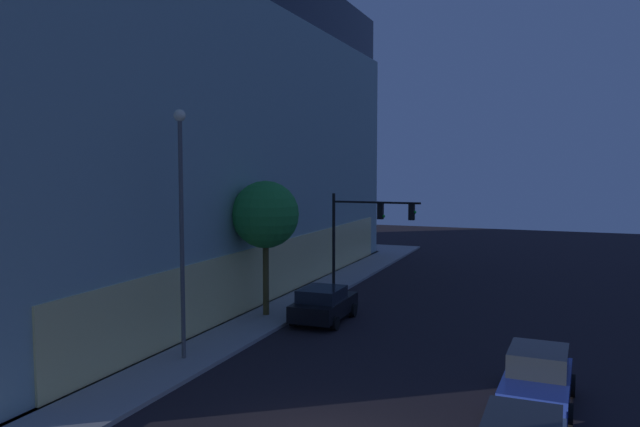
# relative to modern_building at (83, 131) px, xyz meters

# --- Properties ---
(modern_building) EXTENTS (38.10, 27.39, 18.99)m
(modern_building) POSITION_rel_modern_building_xyz_m (0.00, 0.00, 0.00)
(modern_building) COLOR #4C4C51
(modern_building) RESTS_ON ground
(traffic_light_far_corner) EXTENTS (0.34, 5.23, 5.52)m
(traffic_light_far_corner) POSITION_rel_modern_building_xyz_m (3.39, -17.38, -5.36)
(traffic_light_far_corner) COLOR black
(traffic_light_far_corner) RESTS_ON sidewalk_corner
(street_lamp_sidewalk) EXTENTS (0.44, 0.44, 9.13)m
(street_lamp_sidewalk) POSITION_rel_modern_building_xyz_m (-11.36, -14.82, -3.64)
(street_lamp_sidewalk) COLOR #555555
(street_lamp_sidewalk) RESTS_ON sidewalk_corner
(sidewalk_tree) EXTENTS (3.20, 3.20, 6.41)m
(sidewalk_tree) POSITION_rel_modern_building_xyz_m (-4.26, -14.68, -4.48)
(sidewalk_tree) COLOR #4B411E
(sidewalk_tree) RESTS_ON sidewalk_corner
(car_blue) EXTENTS (4.26, 2.24, 1.69)m
(car_blue) POSITION_rel_modern_building_xyz_m (-11.00, -27.15, -8.56)
(car_blue) COLOR navy
(car_blue) RESTS_ON ground
(car_black) EXTENTS (4.26, 2.28, 1.64)m
(car_black) POSITION_rel_modern_building_xyz_m (-3.99, -17.53, -8.57)
(car_black) COLOR black
(car_black) RESTS_ON ground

